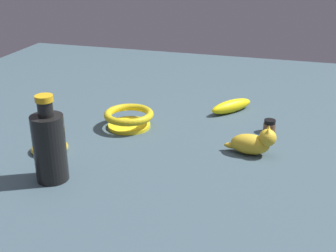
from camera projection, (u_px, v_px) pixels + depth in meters
The scene contains 7 objects.
ground at pixel (168, 145), 1.19m from camera, with size 2.00×2.00×0.00m, color #384C56.
nail_polish_jar at pixel (269, 126), 1.26m from camera, with size 0.03×0.03×0.04m.
bangle at pixel (50, 148), 1.15m from camera, with size 0.10×0.10×0.02m, color #BC9619.
cat_figurine at pixel (254, 142), 1.12m from camera, with size 0.13×0.05×0.08m.
bowl at pixel (129, 117), 1.28m from camera, with size 0.14×0.14×0.05m.
banana at pixel (231, 106), 1.40m from camera, with size 0.16×0.04×0.04m, color yellow.
bottle_tall at pixel (50, 146), 0.99m from camera, with size 0.07×0.07×0.20m.
Camera 1 is at (-0.30, 1.03, 0.51)m, focal length 47.39 mm.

